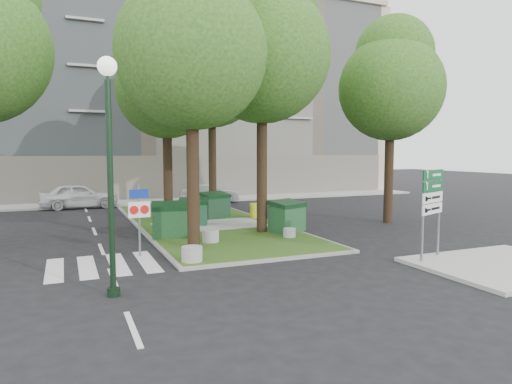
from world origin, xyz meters
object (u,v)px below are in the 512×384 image
dumpster_a (171,220)px  dumpster_c (214,205)px  tree_median_far (213,65)px  street_lamp (109,148)px  dumpster_b (193,212)px  traffic_sign_pole (139,211)px  car_white (79,196)px  dumpster_d (287,216)px  tree_median_near_right (263,42)px  bollard_mid (210,236)px  car_silver (210,193)px  tree_median_mid (168,78)px  bollard_right (289,233)px  bollard_left (192,254)px  tree_median_near_left (193,39)px  litter_bin (254,211)px  directional_sign (432,200)px  tree_street_right (392,79)px

dumpster_a → dumpster_c: size_ratio=1.01×
tree_median_far → street_lamp: tree_median_far is taller
dumpster_b → traffic_sign_pole: bearing=-104.1°
car_white → dumpster_d: bearing=-149.5°
tree_median_near_right → dumpster_d: (0.91, -0.45, -7.23)m
car_white → bollard_mid: bearing=-164.0°
tree_median_far → car_silver: bearing=75.8°
tree_median_mid → dumpster_d: 8.86m
bollard_right → bollard_mid: (-3.16, 0.31, 0.05)m
dumpster_c → bollard_left: dumpster_c is taller
car_silver → dumpster_a: bearing=162.4°
tree_median_far → tree_median_near_left: bearing=-111.3°
tree_median_near_left → dumpster_d: (4.41, 1.55, -6.56)m
dumpster_b → litter_bin: bearing=32.0°
traffic_sign_pole → tree_median_mid: bearing=66.7°
dumpster_c → street_lamp: street_lamp is taller
directional_sign → car_white: (-9.80, 19.06, -1.20)m
tree_median_near_right → litter_bin: size_ratio=15.24×
tree_median_near_left → bollard_left: 7.30m
tree_median_near_left → bollard_right: 8.04m
dumpster_c → car_silver: 7.93m
bollard_right → traffic_sign_pole: (-5.88, -0.59, 1.24)m
directional_sign → tree_street_right: bearing=37.4°
bollard_right → litter_bin: 5.39m
dumpster_c → street_lamp: (-6.05, -10.92, 2.82)m
traffic_sign_pole → directional_sign: (8.38, -4.31, 0.45)m
bollard_left → bollard_right: bearing=27.6°
tree_street_right → bollard_right: 9.64m
dumpster_d → car_white: (-7.81, 12.95, 0.02)m
traffic_sign_pole → tree_median_near_right: bearing=19.2°
tree_median_far → tree_median_near_right: bearing=-91.5°
bollard_mid → directional_sign: directional_sign is taller
tree_street_right → bollard_mid: bearing=-169.2°
litter_bin → traffic_sign_pole: (-6.60, -5.92, 1.04)m
tree_median_near_right → bollard_mid: tree_median_near_right is taller
tree_median_mid → bollard_right: (3.40, -6.17, -6.68)m
bollard_right → car_silver: size_ratio=0.13×
bollard_right → street_lamp: 9.10m
tree_median_far → car_white: bearing=144.9°
tree_median_near_left → bollard_left: bearing=-108.5°
street_lamp → tree_median_mid: bearing=70.9°
tree_median_near_right → bollard_left: (-4.19, -4.06, -7.64)m
litter_bin → car_silver: size_ratio=0.19×
dumpster_b → bollard_left: 7.16m
dumpster_a → car_silver: size_ratio=0.43×
tree_median_mid → traffic_sign_pole: bearing=-110.2°
tree_median_near_right → directional_sign: bearing=-66.2°
tree_median_near_right → bollard_right: (0.40, -1.67, -7.69)m
tree_street_right → car_white: tree_street_right is taller
bollard_left → directional_sign: bearing=-19.4°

